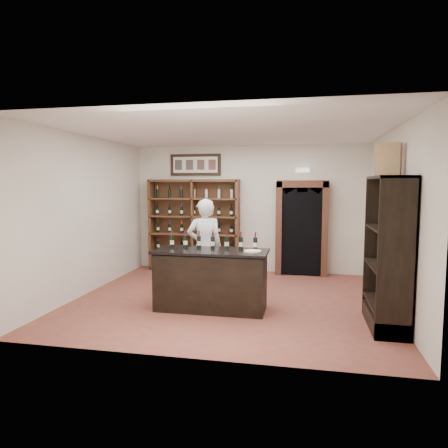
# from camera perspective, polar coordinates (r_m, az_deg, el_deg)

# --- Properties ---
(floor) EXTENTS (5.50, 5.50, 0.00)m
(floor) POSITION_cam_1_polar(r_m,az_deg,el_deg) (7.35, 0.77, -10.75)
(floor) COLOR brown
(floor) RESTS_ON ground
(ceiling) EXTENTS (5.50, 5.50, 0.00)m
(ceiling) POSITION_cam_1_polar(r_m,az_deg,el_deg) (7.11, 0.80, 13.11)
(ceiling) COLOR white
(ceiling) RESTS_ON wall_back
(wall_back) EXTENTS (5.50, 0.04, 3.00)m
(wall_back) POSITION_cam_1_polar(r_m,az_deg,el_deg) (9.54, 3.55, 2.19)
(wall_back) COLOR silver
(wall_back) RESTS_ON ground
(wall_left) EXTENTS (0.04, 5.00, 3.00)m
(wall_left) POSITION_cam_1_polar(r_m,az_deg,el_deg) (8.05, -18.85, 1.24)
(wall_left) COLOR silver
(wall_left) RESTS_ON ground
(wall_right) EXTENTS (0.04, 5.00, 3.00)m
(wall_right) POSITION_cam_1_polar(r_m,az_deg,el_deg) (7.11, 23.14, 0.54)
(wall_right) COLOR silver
(wall_right) RESTS_ON ground
(wine_shelf) EXTENTS (2.20, 0.38, 2.20)m
(wine_shelf) POSITION_cam_1_polar(r_m,az_deg,el_deg) (9.67, -4.25, -0.15)
(wine_shelf) COLOR brown
(wine_shelf) RESTS_ON ground
(framed_picture) EXTENTS (1.25, 0.04, 0.52)m
(framed_picture) POSITION_cam_1_polar(r_m,az_deg,el_deg) (9.77, -4.10, 8.43)
(framed_picture) COLOR black
(framed_picture) RESTS_ON wall_back
(arched_doorway) EXTENTS (1.17, 0.35, 2.17)m
(arched_doorway) POSITION_cam_1_polar(r_m,az_deg,el_deg) (9.31, 11.03, -0.23)
(arched_doorway) COLOR black
(arched_doorway) RESTS_ON ground
(emergency_light) EXTENTS (0.30, 0.10, 0.10)m
(emergency_light) POSITION_cam_1_polar(r_m,az_deg,el_deg) (9.36, 11.19, 7.54)
(emergency_light) COLOR white
(emergency_light) RESTS_ON wall_back
(tasting_counter) EXTENTS (1.88, 0.78, 1.00)m
(tasting_counter) POSITION_cam_1_polar(r_m,az_deg,el_deg) (6.70, -1.88, -8.02)
(tasting_counter) COLOR black
(tasting_counter) RESTS_ON ground
(counter_bottle_0) EXTENTS (0.07, 0.07, 0.30)m
(counter_bottle_0) POSITION_cam_1_polar(r_m,az_deg,el_deg) (6.91, -7.45, -2.46)
(counter_bottle_0) COLOR black
(counter_bottle_0) RESTS_ON tasting_counter
(counter_bottle_1) EXTENTS (0.07, 0.07, 0.30)m
(counter_bottle_1) POSITION_cam_1_polar(r_m,az_deg,el_deg) (6.84, -5.54, -2.52)
(counter_bottle_1) COLOR black
(counter_bottle_1) RESTS_ON tasting_counter
(counter_bottle_2) EXTENTS (0.07, 0.07, 0.30)m
(counter_bottle_2) POSITION_cam_1_polar(r_m,az_deg,el_deg) (6.77, -3.60, -2.58)
(counter_bottle_2) COLOR black
(counter_bottle_2) RESTS_ON tasting_counter
(counter_bottle_3) EXTENTS (0.07, 0.07, 0.30)m
(counter_bottle_3) POSITION_cam_1_polar(r_m,az_deg,el_deg) (6.72, -1.62, -2.65)
(counter_bottle_3) COLOR black
(counter_bottle_3) RESTS_ON tasting_counter
(counter_bottle_4) EXTENTS (0.07, 0.07, 0.30)m
(counter_bottle_4) POSITION_cam_1_polar(r_m,az_deg,el_deg) (6.67, 0.39, -2.71)
(counter_bottle_4) COLOR black
(counter_bottle_4) RESTS_ON tasting_counter
(counter_bottle_5) EXTENTS (0.07, 0.07, 0.30)m
(counter_bottle_5) POSITION_cam_1_polar(r_m,az_deg,el_deg) (6.63, 2.43, -2.76)
(counter_bottle_5) COLOR black
(counter_bottle_5) RESTS_ON tasting_counter
(counter_bottle_6) EXTENTS (0.07, 0.07, 0.30)m
(counter_bottle_6) POSITION_cam_1_polar(r_m,az_deg,el_deg) (6.59, 4.50, -2.82)
(counter_bottle_6) COLOR black
(counter_bottle_6) RESTS_ON tasting_counter
(side_cabinet) EXTENTS (0.48, 1.20, 2.20)m
(side_cabinet) POSITION_cam_1_polar(r_m,az_deg,el_deg) (6.30, 22.52, -6.92)
(side_cabinet) COLOR black
(side_cabinet) RESTS_ON ground
(shopkeeper) EXTENTS (0.77, 0.63, 1.81)m
(shopkeeper) POSITION_cam_1_polar(r_m,az_deg,el_deg) (7.53, -2.78, -3.29)
(shopkeeper) COLOR silver
(shopkeeper) RESTS_ON ground
(plate) EXTENTS (0.27, 0.27, 0.02)m
(plate) POSITION_cam_1_polar(r_m,az_deg,el_deg) (6.43, 4.11, -3.90)
(plate) COLOR white
(plate) RESTS_ON tasting_counter
(wine_crate) EXTENTS (0.38, 0.27, 0.50)m
(wine_crate) POSITION_cam_1_polar(r_m,az_deg,el_deg) (6.54, 22.43, 8.50)
(wine_crate) COLOR tan
(wine_crate) RESTS_ON side_cabinet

